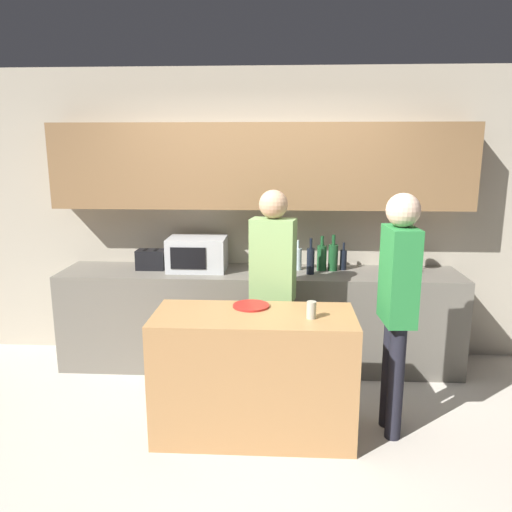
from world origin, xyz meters
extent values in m
plane|color=beige|center=(0.00, 0.00, 0.00)|extent=(14.00, 14.00, 0.00)
cube|color=#B2A893|center=(0.00, 1.74, 1.35)|extent=(6.40, 0.08, 2.70)
cube|color=olive|center=(0.00, 1.54, 1.83)|extent=(3.74, 0.32, 0.75)
cube|color=#6B665B|center=(0.00, 1.39, 0.45)|extent=(3.60, 0.62, 0.89)
cube|color=#B27F4C|center=(0.02, 0.24, 0.44)|extent=(1.38, 0.59, 0.88)
cube|color=#B7BABC|center=(-0.57, 1.42, 1.04)|extent=(0.52, 0.38, 0.30)
cube|color=black|center=(-0.62, 1.23, 1.04)|extent=(0.31, 0.01, 0.19)
cube|color=black|center=(-1.00, 1.42, 0.98)|extent=(0.26, 0.16, 0.18)
cube|color=black|center=(-1.05, 1.42, 1.08)|extent=(0.02, 0.11, 0.01)
cube|color=black|center=(-0.95, 1.42, 1.08)|extent=(0.02, 0.11, 0.01)
cylinder|color=brown|center=(1.33, 1.42, 0.94)|extent=(0.14, 0.14, 0.10)
cylinder|color=#38662D|center=(1.33, 1.42, 1.08)|extent=(0.01, 0.01, 0.18)
sphere|color=#B25199|center=(1.33, 1.42, 1.22)|extent=(0.13, 0.13, 0.13)
cylinder|color=silver|center=(0.35, 1.48, 0.99)|extent=(0.07, 0.07, 0.20)
cylinder|color=silver|center=(0.35, 1.48, 1.13)|extent=(0.03, 0.03, 0.08)
cylinder|color=black|center=(0.45, 1.32, 1.01)|extent=(0.07, 0.07, 0.23)
cylinder|color=black|center=(0.45, 1.32, 1.17)|extent=(0.02, 0.02, 0.09)
cylinder|color=#194723|center=(0.56, 1.46, 1.01)|extent=(0.09, 0.09, 0.23)
cylinder|color=#194723|center=(0.56, 1.46, 1.17)|extent=(0.03, 0.03, 0.09)
cylinder|color=#194723|center=(0.67, 1.46, 1.01)|extent=(0.09, 0.09, 0.24)
cylinder|color=#194723|center=(0.67, 1.46, 1.18)|extent=(0.03, 0.03, 0.09)
cylinder|color=black|center=(0.76, 1.50, 0.98)|extent=(0.06, 0.06, 0.18)
cylinder|color=black|center=(0.76, 1.50, 1.11)|extent=(0.02, 0.02, 0.07)
cylinder|color=red|center=(-0.01, 0.40, 0.89)|extent=(0.26, 0.26, 0.01)
cylinder|color=#B5B29D|center=(0.40, 0.18, 0.94)|extent=(0.06, 0.06, 0.12)
cylinder|color=black|center=(0.21, 0.78, 0.41)|extent=(0.11, 0.11, 0.81)
cylinder|color=black|center=(0.06, 0.82, 0.41)|extent=(0.11, 0.11, 0.81)
cube|color=#80A762|center=(0.13, 0.80, 1.14)|extent=(0.37, 0.26, 0.64)
sphere|color=tan|center=(0.13, 0.80, 1.57)|extent=(0.22, 0.22, 0.22)
cylinder|color=black|center=(0.99, 0.22, 0.41)|extent=(0.11, 0.11, 0.83)
cylinder|color=black|center=(0.98, 0.38, 0.41)|extent=(0.11, 0.11, 0.83)
cube|color=#29813B|center=(0.99, 0.30, 1.16)|extent=(0.21, 0.35, 0.66)
sphere|color=beige|center=(0.99, 0.30, 1.59)|extent=(0.22, 0.22, 0.22)
camera|label=1|loc=(0.21, -2.97, 2.01)|focal=35.00mm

